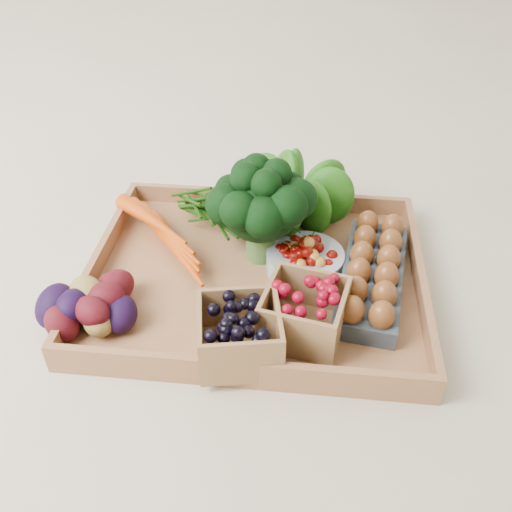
# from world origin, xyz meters

# --- Properties ---
(ground) EXTENTS (4.00, 4.00, 0.00)m
(ground) POSITION_xyz_m (0.00, 0.00, 0.00)
(ground) COLOR beige
(ground) RESTS_ON ground
(tray) EXTENTS (0.55, 0.45, 0.01)m
(tray) POSITION_xyz_m (0.00, 0.00, 0.01)
(tray) COLOR #9E6A42
(tray) RESTS_ON ground
(carrots) EXTENTS (0.21, 0.15, 0.05)m
(carrots) POSITION_xyz_m (-0.16, 0.06, 0.04)
(carrots) COLOR #CD4508
(carrots) RESTS_ON tray
(lettuce) EXTENTS (0.14, 0.14, 0.14)m
(lettuce) POSITION_xyz_m (0.05, 0.18, 0.09)
(lettuce) COLOR #19490B
(lettuce) RESTS_ON tray
(broccoli) EXTENTS (0.17, 0.17, 0.14)m
(broccoli) POSITION_xyz_m (0.00, 0.06, 0.08)
(broccoli) COLOR black
(broccoli) RESTS_ON tray
(cherry_bowl) EXTENTS (0.13, 0.13, 0.03)m
(cherry_bowl) POSITION_xyz_m (0.08, 0.03, 0.03)
(cherry_bowl) COLOR #8C9EA5
(cherry_bowl) RESTS_ON tray
(egg_carton) EXTENTS (0.14, 0.29, 0.03)m
(egg_carton) POSITION_xyz_m (0.19, -0.00, 0.03)
(egg_carton) COLOR #3D454D
(egg_carton) RESTS_ON tray
(potatoes) EXTENTS (0.15, 0.15, 0.09)m
(potatoes) POSITION_xyz_m (-0.24, -0.13, 0.06)
(potatoes) COLOR #3E0A10
(potatoes) RESTS_ON tray
(punnet_blackberry) EXTENTS (0.14, 0.14, 0.08)m
(punnet_blackberry) POSITION_xyz_m (-0.00, -0.17, 0.05)
(punnet_blackberry) COLOR black
(punnet_blackberry) RESTS_ON tray
(punnet_raspberry) EXTENTS (0.14, 0.14, 0.08)m
(punnet_raspberry) POSITION_xyz_m (0.08, -0.12, 0.05)
(punnet_raspberry) COLOR maroon
(punnet_raspberry) RESTS_ON tray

